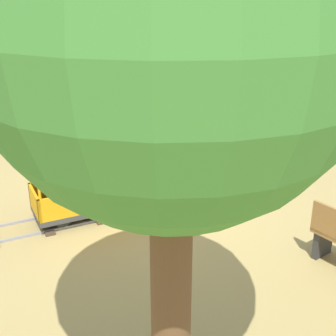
% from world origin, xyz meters
% --- Properties ---
extents(ground_plane, '(60.00, 60.00, 0.00)m').
position_xyz_m(ground_plane, '(0.00, 0.00, 0.00)').
color(ground_plane, '#A38C51').
extents(track, '(0.70, 6.05, 0.04)m').
position_xyz_m(track, '(0.00, 0.07, 0.02)').
color(track, gray).
rests_on(track, ground_plane).
extents(locomotive, '(0.66, 1.45, 1.07)m').
position_xyz_m(locomotive, '(0.00, 1.11, 0.49)').
color(locomotive, '#1E472D').
rests_on(locomotive, ground_plane).
extents(passenger_car, '(0.76, 2.35, 0.97)m').
position_xyz_m(passenger_car, '(0.00, -0.83, 0.42)').
color(passenger_car, '#3F3F3F').
rests_on(passenger_car, ground_plane).
extents(conductor_person, '(0.30, 0.30, 1.62)m').
position_xyz_m(conductor_person, '(-0.79, 0.69, 0.96)').
color(conductor_person, '#282D47').
rests_on(conductor_person, ground_plane).
extents(oak_tree_near, '(1.67, 1.67, 3.65)m').
position_xyz_m(oak_tree_near, '(-3.45, 1.07, 2.74)').
color(oak_tree_near, '#4C3823').
rests_on(oak_tree_near, ground_plane).
extents(oak_tree_far, '(2.34, 2.34, 4.24)m').
position_xyz_m(oak_tree_far, '(3.74, -1.64, 3.05)').
color(oak_tree_far, brown).
rests_on(oak_tree_far, ground_plane).
extents(fence_section, '(0.08, 7.13, 0.90)m').
position_xyz_m(fence_section, '(-4.06, 0.07, 0.48)').
color(fence_section, '#756047').
rests_on(fence_section, ground_plane).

